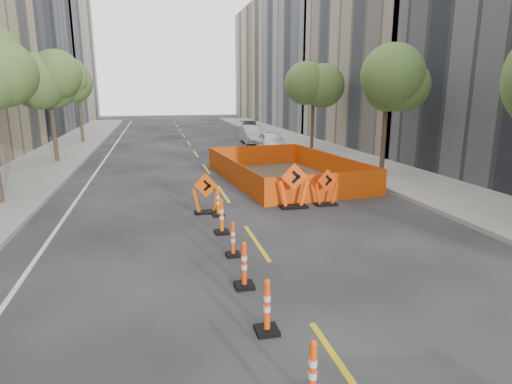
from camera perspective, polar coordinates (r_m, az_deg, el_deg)
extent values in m
plane|color=black|center=(8.78, 6.26, -15.43)|extent=(140.00, 140.00, 0.00)
cube|color=gray|center=(20.67, -30.83, -0.10)|extent=(4.00, 90.00, 0.15)
cube|color=gray|center=(22.86, 17.65, 2.31)|extent=(4.00, 90.00, 0.15)
cube|color=gray|center=(64.70, -27.33, 17.10)|extent=(12.00, 20.00, 20.00)
cube|color=gray|center=(36.83, 19.92, 16.96)|extent=(12.00, 16.00, 14.00)
cube|color=gray|center=(51.66, 9.75, 19.64)|extent=(12.00, 18.00, 20.00)
cube|color=tan|center=(68.80, 3.49, 16.52)|extent=(12.00, 14.00, 16.00)
cylinder|color=#382B1E|center=(27.95, -25.26, 6.70)|extent=(0.24, 0.24, 3.15)
sphere|color=#3C7030|center=(27.83, -25.88, 12.78)|extent=(2.80, 2.80, 2.80)
cylinder|color=#382B1E|center=(37.76, -22.24, 8.40)|extent=(0.24, 0.24, 3.15)
sphere|color=#3C7030|center=(37.67, -22.65, 12.90)|extent=(2.80, 2.80, 2.80)
cylinder|color=#382B1E|center=(22.33, 16.60, 6.04)|extent=(0.24, 0.24, 3.15)
sphere|color=#3C7030|center=(22.18, 17.12, 13.68)|extent=(2.80, 2.80, 2.80)
cylinder|color=#382B1E|center=(31.36, 7.50, 8.44)|extent=(0.24, 0.24, 3.15)
sphere|color=#3C7030|center=(31.25, 7.67, 13.89)|extent=(2.80, 2.80, 2.80)
imported|color=white|center=(30.35, 2.06, 6.75)|extent=(1.80, 4.22, 1.42)
imported|color=#AEAFB4|center=(35.00, -0.53, 7.67)|extent=(1.66, 4.46, 1.46)
imported|color=black|center=(40.25, -0.88, 8.36)|extent=(2.68, 5.01, 1.38)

